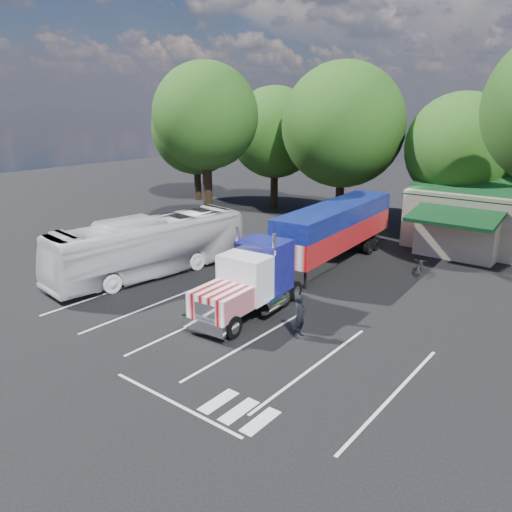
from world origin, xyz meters
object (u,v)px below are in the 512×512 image
Objects in this scene: woman at (300,316)px; bicycle at (421,266)px; tour_bus at (150,246)px; silver_sedan at (459,240)px; semi_truck at (317,238)px.

woman is 11.53m from bicycle.
woman is 11.63m from tour_bus.
woman reaches higher than bicycle.
tour_bus is (-12.50, -9.90, 1.22)m from bicycle.
silver_sedan is (12.61, 16.61, -1.07)m from tour_bus.
woman is at bearing -67.22° from semi_truck.
tour_bus reaches higher than woman.
silver_sedan is at bearing 61.17° from semi_truck.
tour_bus is 20.88m from silver_sedan.
bicycle is (1.00, 11.48, -0.47)m from woman.
woman is at bearing -0.06° from tour_bus.
bicycle is 15.99m from tour_bus.
tour_bus is at bearing -146.27° from semi_truck.
semi_truck is 9.74m from tour_bus.
tour_bus is at bearing 77.83° from woman.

